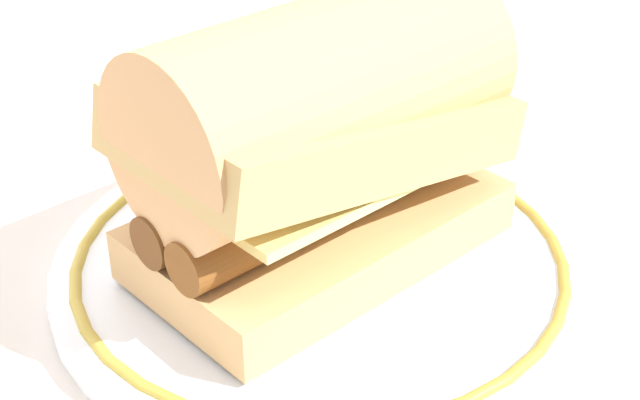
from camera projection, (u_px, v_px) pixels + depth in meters
name	position (u px, v px, depth m)	size (l,w,h in m)	color
ground_plane	(387.00, 277.00, 0.48)	(1.50, 1.50, 0.00)	beige
plate	(320.00, 263.00, 0.48)	(0.27, 0.27, 0.01)	white
sausage_sandwich	(320.00, 136.00, 0.44)	(0.19, 0.13, 0.13)	tan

